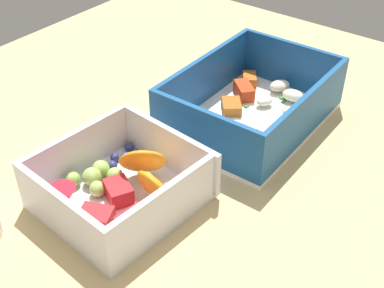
{
  "coord_description": "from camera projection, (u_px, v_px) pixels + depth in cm",
  "views": [
    {
      "loc": [
        -36.95,
        -27.61,
        37.4
      ],
      "look_at": [
        -1.52,
        -0.42,
        4.0
      ],
      "focal_mm": 48.08,
      "sensor_mm": 36.0,
      "label": 1
    }
  ],
  "objects": [
    {
      "name": "pasta_container",
      "position": [
        253.0,
        107.0,
        0.61
      ],
      "size": [
        20.3,
        14.87,
        6.85
      ],
      "rotation": [
        0.0,
        0.0,
        0.02
      ],
      "color": "white",
      "rests_on": "table_surface"
    },
    {
      "name": "table_surface",
      "position": [
        197.0,
        157.0,
        0.59
      ],
      "size": [
        80.0,
        80.0,
        2.0
      ],
      "primitive_type": "cube",
      "color": "tan",
      "rests_on": "ground"
    },
    {
      "name": "fruit_bowl",
      "position": [
        120.0,
        186.0,
        0.5
      ],
      "size": [
        15.03,
        14.31,
        5.62
      ],
      "rotation": [
        0.0,
        0.0,
        -0.08
      ],
      "color": "white",
      "rests_on": "table_surface"
    }
  ]
}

